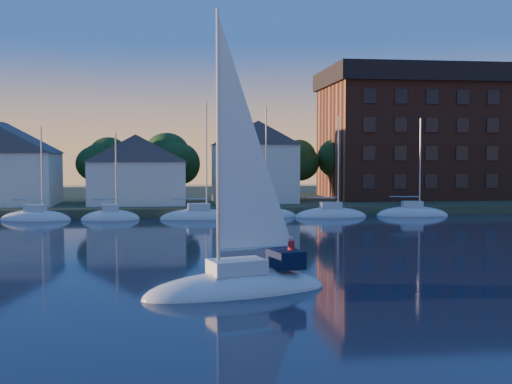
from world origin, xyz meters
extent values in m
plane|color=black|center=(0.00, 0.00, 0.00)|extent=(260.00, 260.00, 0.00)
cube|color=#334126|center=(0.00, 75.00, 0.00)|extent=(160.00, 50.00, 2.00)
cube|color=brown|center=(0.00, 52.00, 0.00)|extent=(120.00, 3.00, 1.00)
cube|color=silver|center=(-6.00, 57.00, 3.50)|extent=(11.00, 8.00, 5.00)
cube|color=silver|center=(8.00, 59.00, 4.50)|extent=(10.00, 8.00, 7.00)
cube|color=brown|center=(34.00, 65.00, 8.50)|extent=(30.00, 16.00, 15.00)
cube|color=black|center=(34.00, 65.00, 17.20)|extent=(31.00, 17.00, 2.40)
cylinder|color=#3D2C1B|center=(-18.00, 63.00, 2.75)|extent=(0.50, 0.50, 3.50)
sphere|color=#173513|center=(-18.00, 63.00, 7.20)|extent=(5.40, 5.40, 5.40)
cylinder|color=#3D2C1B|center=(-10.00, 63.00, 2.75)|extent=(0.50, 0.50, 3.50)
sphere|color=#173513|center=(-10.00, 63.00, 7.20)|extent=(5.40, 5.40, 5.40)
cylinder|color=#3D2C1B|center=(-2.00, 63.00, 2.75)|extent=(0.50, 0.50, 3.50)
sphere|color=#173513|center=(-2.00, 63.00, 7.20)|extent=(5.40, 5.40, 5.40)
cylinder|color=#3D2C1B|center=(6.00, 63.00, 2.75)|extent=(0.50, 0.50, 3.50)
sphere|color=#173513|center=(6.00, 63.00, 7.20)|extent=(5.40, 5.40, 5.40)
cylinder|color=#3D2C1B|center=(14.00, 63.00, 2.75)|extent=(0.50, 0.50, 3.50)
sphere|color=#173513|center=(14.00, 63.00, 7.20)|extent=(5.40, 5.40, 5.40)
cylinder|color=#3D2C1B|center=(22.00, 63.00, 2.75)|extent=(0.50, 0.50, 3.50)
sphere|color=#173513|center=(22.00, 63.00, 7.20)|extent=(5.40, 5.40, 5.40)
cylinder|color=#3D2C1B|center=(30.00, 63.00, 2.75)|extent=(0.50, 0.50, 3.50)
sphere|color=#173513|center=(30.00, 63.00, 7.20)|extent=(5.40, 5.40, 5.40)
cylinder|color=#3D2C1B|center=(38.00, 63.00, 2.75)|extent=(0.50, 0.50, 3.50)
sphere|color=#173513|center=(38.00, 63.00, 7.20)|extent=(5.40, 5.40, 5.40)
ellipsoid|color=silver|center=(-16.00, 49.00, 0.00)|extent=(7.50, 2.40, 2.20)
cube|color=silver|center=(-16.00, 49.00, 1.30)|extent=(2.10, 1.32, 0.70)
cylinder|color=#A5A8AD|center=(-15.25, 49.00, 5.95)|extent=(0.16, 0.16, 10.00)
cylinder|color=#A5A8AD|center=(-16.82, 49.00, 2.15)|extent=(3.15, 0.12, 0.12)
ellipsoid|color=silver|center=(-8.00, 49.00, 0.00)|extent=(7.50, 2.40, 2.20)
cube|color=silver|center=(-8.00, 49.00, 1.30)|extent=(2.10, 1.32, 0.70)
cylinder|color=#A5A8AD|center=(-7.25, 49.00, 5.95)|extent=(0.16, 0.16, 10.00)
cylinder|color=#A5A8AD|center=(-8.82, 49.00, 2.15)|extent=(3.15, 0.12, 0.12)
ellipsoid|color=silver|center=(0.00, 49.00, 0.00)|extent=(7.50, 2.40, 2.20)
cube|color=silver|center=(0.00, 49.00, 1.30)|extent=(2.10, 1.32, 0.70)
cylinder|color=#A5A8AD|center=(0.75, 49.00, 5.95)|extent=(0.16, 0.16, 10.00)
cylinder|color=#A5A8AD|center=(-0.82, 49.00, 2.15)|extent=(3.15, 0.12, 0.12)
ellipsoid|color=silver|center=(8.00, 49.00, 0.00)|extent=(7.50, 2.40, 2.20)
cube|color=silver|center=(8.00, 49.00, 1.30)|extent=(2.10, 1.32, 0.70)
cylinder|color=#A5A8AD|center=(8.75, 49.00, 5.95)|extent=(0.16, 0.16, 10.00)
cylinder|color=#A5A8AD|center=(7.17, 49.00, 2.15)|extent=(3.15, 0.12, 0.12)
ellipsoid|color=silver|center=(16.00, 49.00, 0.00)|extent=(7.50, 2.40, 2.20)
cube|color=silver|center=(16.00, 49.00, 1.30)|extent=(2.10, 1.32, 0.70)
cylinder|color=#A5A8AD|center=(16.75, 49.00, 5.95)|extent=(0.16, 0.16, 10.00)
cylinder|color=#A5A8AD|center=(15.18, 49.00, 2.15)|extent=(3.15, 0.12, 0.12)
ellipsoid|color=silver|center=(24.00, 49.00, 0.00)|extent=(7.50, 2.40, 2.20)
cube|color=silver|center=(24.00, 49.00, 1.30)|extent=(2.10, 1.32, 0.70)
cylinder|color=#A5A8AD|center=(24.75, 49.00, 5.95)|extent=(0.16, 0.16, 10.00)
cylinder|color=#A5A8AD|center=(23.18, 49.00, 2.15)|extent=(3.15, 0.12, 0.12)
ellipsoid|color=silver|center=(1.26, 11.43, 0.00)|extent=(10.01, 5.61, 2.20)
cube|color=silver|center=(1.26, 11.43, 1.30)|extent=(3.03, 2.37, 0.70)
cylinder|color=#A5A8AD|center=(0.34, 11.16, 7.30)|extent=(0.16, 0.16, 12.71)
cylinder|color=#A5A8AD|center=(2.26, 11.72, 2.15)|extent=(3.88, 1.23, 0.12)
cube|color=black|center=(3.82, 12.17, 1.50)|extent=(1.86, 2.16, 0.90)
camera|label=1|loc=(-1.72, -19.47, 6.71)|focal=45.00mm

